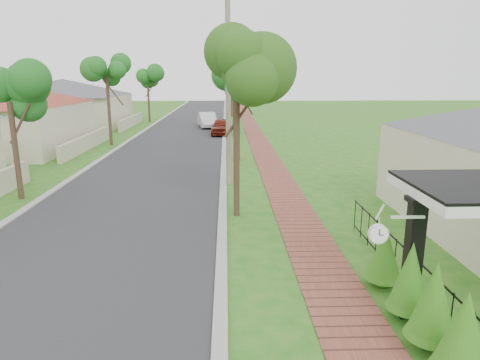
# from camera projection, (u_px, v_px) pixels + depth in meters

# --- Properties ---
(ground) EXTENTS (160.00, 160.00, 0.00)m
(ground) POSITION_uv_depth(u_px,v_px,m) (192.00, 293.00, 9.75)
(ground) COLOR #216518
(ground) RESTS_ON ground
(road) EXTENTS (7.00, 120.00, 0.02)m
(road) POSITION_uv_depth(u_px,v_px,m) (171.00, 149.00, 29.08)
(road) COLOR #28282B
(road) RESTS_ON ground
(kerb_right) EXTENTS (0.30, 120.00, 0.10)m
(kerb_right) POSITION_uv_depth(u_px,v_px,m) (224.00, 149.00, 29.19)
(kerb_right) COLOR #9E9E99
(kerb_right) RESTS_ON ground
(kerb_left) EXTENTS (0.30, 120.00, 0.10)m
(kerb_left) POSITION_uv_depth(u_px,v_px,m) (116.00, 149.00, 28.96)
(kerb_left) COLOR #9E9E99
(kerb_left) RESTS_ON ground
(sidewalk) EXTENTS (1.50, 120.00, 0.03)m
(sidewalk) POSITION_uv_depth(u_px,v_px,m) (262.00, 149.00, 29.28)
(sidewalk) COLOR brown
(sidewalk) RESTS_ON ground
(porch_post) EXTENTS (0.48, 0.48, 2.52)m
(porch_post) POSITION_uv_depth(u_px,v_px,m) (412.00, 263.00, 8.66)
(porch_post) COLOR black
(porch_post) RESTS_ON ground
(picket_fence) EXTENTS (0.03, 8.02, 1.00)m
(picket_fence) POSITION_uv_depth(u_px,v_px,m) (406.00, 268.00, 9.78)
(picket_fence) COLOR black
(picket_fence) RESTS_ON ground
(street_trees) EXTENTS (10.70, 37.65, 5.89)m
(street_trees) POSITION_uv_depth(u_px,v_px,m) (181.00, 80.00, 34.66)
(street_trees) COLOR #382619
(street_trees) RESTS_ON ground
(hedge_row) EXTENTS (0.84, 4.17, 1.72)m
(hedge_row) POSITION_uv_depth(u_px,v_px,m) (421.00, 296.00, 8.04)
(hedge_row) COLOR #206D15
(hedge_row) RESTS_ON ground
(far_house_grey) EXTENTS (15.56, 15.56, 4.60)m
(far_house_grey) POSITION_uv_depth(u_px,v_px,m) (65.00, 102.00, 41.75)
(far_house_grey) COLOR beige
(far_house_grey) RESTS_ON ground
(parked_car_red) EXTENTS (1.78, 4.07, 1.36)m
(parked_car_red) POSITION_uv_depth(u_px,v_px,m) (221.00, 127.00, 36.17)
(parked_car_red) COLOR #631B0E
(parked_car_red) RESTS_ON ground
(parked_car_white) EXTENTS (2.17, 4.53, 1.43)m
(parked_car_white) POSITION_uv_depth(u_px,v_px,m) (207.00, 120.00, 41.23)
(parked_car_white) COLOR silver
(parked_car_white) RESTS_ON ground
(near_tree) EXTENTS (2.38, 2.38, 6.12)m
(near_tree) POSITION_uv_depth(u_px,v_px,m) (236.00, 74.00, 14.05)
(near_tree) COLOR #382619
(near_tree) RESTS_ON ground
(utility_pole) EXTENTS (1.20, 0.24, 8.73)m
(utility_pole) POSITION_uv_depth(u_px,v_px,m) (228.00, 86.00, 18.57)
(utility_pole) COLOR gray
(utility_pole) RESTS_ON ground
(station_clock) EXTENTS (1.05, 0.13, 0.54)m
(station_clock) POSITION_uv_depth(u_px,v_px,m) (381.00, 232.00, 8.04)
(station_clock) COLOR white
(station_clock) RESTS_ON ground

